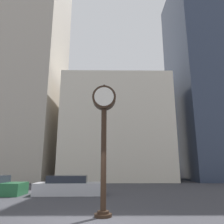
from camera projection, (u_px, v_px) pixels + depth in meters
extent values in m
cube|color=#ADA393|center=(23.00, 60.00, 34.41)|extent=(11.97, 12.00, 36.18)
cube|color=beige|center=(116.00, 131.00, 31.88)|extent=(14.17, 12.00, 13.68)
cube|color=#2D384C|center=(208.00, 75.00, 34.14)|extent=(10.27, 12.00, 31.30)
cylinder|color=black|center=(103.00, 215.00, 8.41)|extent=(0.68, 0.68, 0.12)
cylinder|color=black|center=(103.00, 212.00, 8.44)|extent=(0.45, 0.45, 0.10)
cylinder|color=black|center=(104.00, 157.00, 8.94)|extent=(0.23, 0.23, 4.06)
cylinder|color=black|center=(104.00, 98.00, 9.55)|extent=(1.02, 0.46, 1.02)
cylinder|color=white|center=(104.00, 96.00, 9.31)|extent=(0.84, 0.02, 0.84)
cylinder|color=white|center=(104.00, 100.00, 9.78)|extent=(0.84, 0.02, 0.84)
sphere|color=black|center=(104.00, 86.00, 9.68)|extent=(0.12, 0.12, 0.12)
cube|color=#BCBCC1|center=(71.00, 189.00, 14.83)|extent=(4.83, 1.97, 0.79)
cube|color=#232833|center=(68.00, 179.00, 14.97)|extent=(2.68, 1.67, 0.47)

